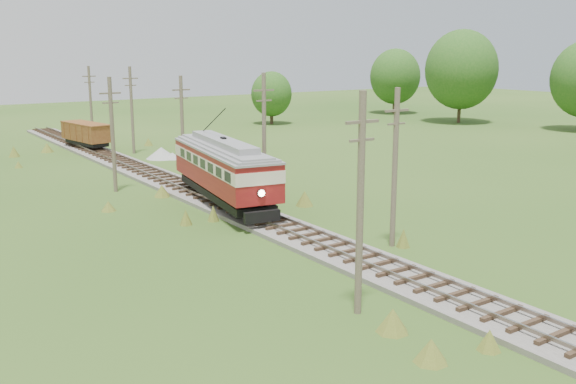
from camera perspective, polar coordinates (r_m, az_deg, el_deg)
railbed_main at (r=46.59m, az=-7.39°, el=-0.38°), size 3.60×96.00×0.57m
streetcar at (r=43.48m, az=-5.72°, el=2.31°), size 5.40×13.83×6.25m
gondola at (r=71.98m, az=-17.51°, el=5.02°), size 3.51×7.51×2.40m
gravel_pile at (r=64.69m, az=-11.05°, el=3.40°), size 3.10×3.29×1.13m
utility_pole_r_2 at (r=34.64m, az=9.48°, el=2.25°), size 1.60×0.30×8.60m
utility_pole_r_3 at (r=44.76m, az=-2.13°, el=4.96°), size 1.60×0.30×9.00m
utility_pole_r_4 at (r=56.10m, az=-9.38°, el=6.01°), size 1.60×0.30×8.40m
utility_pole_r_5 at (r=68.19m, az=-13.71°, el=7.16°), size 1.60×0.30×8.90m
utility_pole_r_6 at (r=80.41m, az=-17.13°, el=7.65°), size 1.60×0.30×8.70m
utility_pole_l_a at (r=25.31m, az=6.44°, el=-0.95°), size 1.60×0.30×9.00m
utility_pole_l_b at (r=49.64m, az=-15.33°, el=5.03°), size 1.60×0.30×8.60m
tree_right_4 at (r=98.50m, az=15.17°, el=10.46°), size 10.50×10.50×13.53m
tree_right_5 at (r=111.09m, az=9.50°, el=10.09°), size 8.40×8.40×10.82m
tree_mid_b at (r=93.56m, az=-1.48°, el=8.70°), size 5.88×5.88×7.57m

